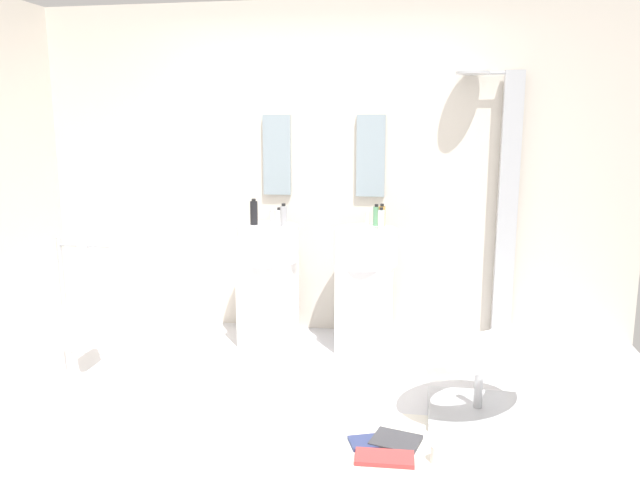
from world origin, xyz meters
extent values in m
cube|color=silver|center=(0.00, 0.00, -0.02)|extent=(4.80, 3.60, 0.04)
cube|color=beige|center=(0.00, 1.65, 1.30)|extent=(4.80, 0.10, 2.60)
cube|color=white|center=(-0.37, 1.25, 0.32)|extent=(0.40, 0.40, 0.64)
cylinder|color=white|center=(-0.37, 1.25, 0.78)|extent=(0.47, 0.47, 0.27)
cylinder|color=#B7BABF|center=(-0.37, 1.38, 0.96)|extent=(0.02, 0.02, 0.10)
cube|color=white|center=(0.37, 1.25, 0.32)|extent=(0.40, 0.40, 0.64)
cylinder|color=white|center=(0.37, 1.25, 0.78)|extent=(0.47, 0.47, 0.27)
cylinder|color=#B7BABF|center=(0.37, 1.38, 0.96)|extent=(0.02, 0.02, 0.10)
cube|color=#8C9EA8|center=(-0.37, 1.58, 1.42)|extent=(0.22, 0.03, 0.63)
cube|color=#8C9EA8|center=(0.37, 1.58, 1.42)|extent=(0.22, 0.03, 0.63)
cube|color=#B7BABF|center=(1.41, 1.53, 1.02)|extent=(0.14, 0.08, 2.05)
cylinder|color=#B7BABF|center=(1.26, 1.51, 2.03)|extent=(0.30, 0.02, 0.02)
cylinder|color=#B7BABF|center=(1.11, 1.48, 2.03)|extent=(0.24, 0.24, 0.02)
cube|color=#B7BABF|center=(1.13, 0.21, 0.03)|extent=(0.56, 0.50, 0.06)
cylinder|color=#B7BABF|center=(1.13, 0.21, 0.20)|extent=(0.05, 0.05, 0.34)
torus|color=white|center=(1.13, 0.21, 0.40)|extent=(1.10, 1.10, 0.49)
cylinder|color=#B7BABF|center=(-1.54, 0.37, 0.47)|extent=(0.03, 0.03, 0.95)
cylinder|color=#B7BABF|center=(-1.36, 0.37, 0.90)|extent=(0.36, 0.02, 0.02)
cube|color=white|center=(-1.36, 0.37, 0.65)|extent=(0.04, 0.22, 0.50)
cube|color=white|center=(0.68, -0.20, 0.01)|extent=(1.20, 0.71, 0.01)
cube|color=#38383D|center=(0.68, -0.19, 0.02)|extent=(0.29, 0.26, 0.02)
cube|color=navy|center=(0.57, -0.21, 0.02)|extent=(0.29, 0.23, 0.02)
cube|color=#B73838|center=(0.64, -0.37, 0.02)|extent=(0.30, 0.16, 0.02)
cylinder|color=white|center=(0.90, -0.34, 0.06)|extent=(0.08, 0.08, 0.09)
cylinder|color=white|center=(-0.32, 1.40, 0.96)|extent=(0.06, 0.06, 0.10)
cylinder|color=black|center=(-0.32, 1.40, 1.02)|extent=(0.03, 0.03, 0.02)
cylinder|color=silver|center=(0.49, 1.24, 0.98)|extent=(0.05, 0.05, 0.14)
cylinder|color=black|center=(0.49, 1.24, 1.06)|extent=(0.03, 0.03, 0.02)
cylinder|color=#99999E|center=(-0.25, 1.25, 0.99)|extent=(0.05, 0.05, 0.15)
cylinder|color=black|center=(-0.25, 1.25, 1.07)|extent=(0.03, 0.03, 0.02)
cylinder|color=#C68C38|center=(0.48, 1.37, 0.99)|extent=(0.05, 0.05, 0.15)
cylinder|color=black|center=(0.48, 1.37, 1.07)|extent=(0.03, 0.03, 0.02)
cylinder|color=black|center=(-0.49, 1.28, 1.00)|extent=(0.06, 0.06, 0.18)
cylinder|color=black|center=(-0.49, 1.28, 1.10)|extent=(0.03, 0.03, 0.02)
cylinder|color=#59996B|center=(0.44, 1.39, 0.98)|extent=(0.05, 0.05, 0.14)
cylinder|color=black|center=(0.44, 1.39, 1.07)|extent=(0.03, 0.03, 0.02)
camera|label=1|loc=(0.79, -3.21, 1.68)|focal=34.57mm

